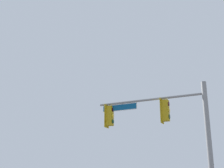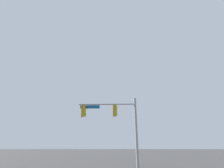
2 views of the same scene
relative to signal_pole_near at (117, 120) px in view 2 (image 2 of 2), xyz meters
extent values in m
cylinder|color=gray|center=(-1.79, 0.04, -1.08)|extent=(0.26, 0.26, 6.52)
cylinder|color=gray|center=(1.10, -0.02, 1.58)|extent=(5.78, 0.24, 0.12)
cube|color=gold|center=(0.42, -0.01, 0.91)|extent=(0.04, 0.52, 1.30)
cube|color=#B79314|center=(0.23, 0.00, 0.91)|extent=(0.37, 0.33, 1.10)
cylinder|color=#B79314|center=(0.23, 0.00, 1.52)|extent=(0.04, 0.04, 0.12)
cylinder|color=#340503|center=(0.03, 0.00, 1.24)|extent=(0.03, 0.22, 0.22)
cylinder|color=yellow|center=(0.03, 0.00, 0.91)|extent=(0.03, 0.22, 0.22)
cylinder|color=black|center=(0.03, 0.00, 0.58)|extent=(0.03, 0.22, 0.22)
cube|color=gold|center=(3.60, -0.07, 0.91)|extent=(0.04, 0.52, 1.30)
cube|color=#B79314|center=(3.41, -0.07, 0.91)|extent=(0.37, 0.33, 1.10)
cylinder|color=#B79314|center=(3.41, -0.07, 1.52)|extent=(0.04, 0.04, 0.12)
cylinder|color=#340503|center=(3.21, -0.06, 1.24)|extent=(0.03, 0.22, 0.22)
cylinder|color=yellow|center=(3.21, -0.06, 0.91)|extent=(0.03, 0.22, 0.22)
cylinder|color=black|center=(3.21, -0.06, 0.58)|extent=(0.03, 0.22, 0.22)
cube|color=#0A4C7F|center=(2.80, -0.06, 1.32)|extent=(1.98, 0.08, 0.31)
cube|color=white|center=(2.80, -0.06, 1.32)|extent=(2.04, 0.06, 0.37)
camera|label=1|loc=(-3.66, 15.44, -2.61)|focal=50.00mm
camera|label=2|loc=(0.17, 17.44, -2.57)|focal=28.00mm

